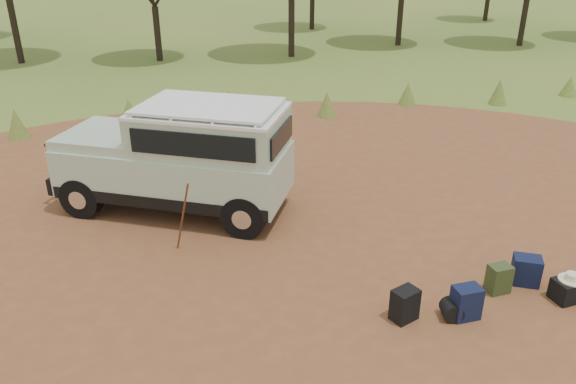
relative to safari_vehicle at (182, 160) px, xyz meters
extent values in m
plane|color=#527329|center=(1.67, -2.78, -1.11)|extent=(140.00, 140.00, 0.00)
cylinder|color=brown|center=(1.67, -2.78, -1.10)|extent=(23.00, 23.00, 0.01)
cone|color=#527329|center=(-4.33, 5.52, -0.68)|extent=(0.60, 0.60, 0.85)
cone|color=#527329|center=(-1.33, 6.42, -0.76)|extent=(0.60, 0.60, 0.70)
cone|color=#527329|center=(1.67, 6.02, -0.66)|extent=(0.60, 0.60, 0.90)
cone|color=#527329|center=(4.67, 5.62, -0.71)|extent=(0.60, 0.60, 0.80)
cone|color=#527329|center=(7.67, 6.32, -0.73)|extent=(0.60, 0.60, 0.75)
cone|color=#527329|center=(10.67, 5.72, -0.68)|extent=(0.60, 0.60, 0.85)
cone|color=#527329|center=(13.67, 6.12, -0.76)|extent=(0.60, 0.60, 0.70)
cylinder|color=black|center=(-6.33, 16.22, 0.42)|extent=(0.28, 0.28, 3.06)
cylinder|color=black|center=(-0.33, 15.42, 0.06)|extent=(0.28, 0.28, 2.34)
cylinder|color=black|center=(5.67, 15.02, 0.36)|extent=(0.28, 0.28, 2.93)
cylinder|color=black|center=(11.67, 16.72, 0.20)|extent=(0.28, 0.28, 2.61)
cylinder|color=black|center=(17.67, 15.22, 0.24)|extent=(0.28, 0.28, 2.70)
cylinder|color=black|center=(8.67, 22.72, 0.24)|extent=(0.28, 0.28, 2.70)
cylinder|color=black|center=(20.67, 23.72, 0.06)|extent=(0.28, 0.28, 2.34)
cube|color=#ABC2A6|center=(-0.14, 0.07, -0.20)|extent=(4.89, 3.69, 0.96)
cube|color=black|center=(-0.14, 0.07, -0.56)|extent=(4.82, 3.68, 0.24)
cube|color=#ABC2A6|center=(0.59, -0.29, 0.65)|extent=(3.31, 2.86, 0.76)
cube|color=white|center=(0.59, -0.29, 1.06)|extent=(3.33, 2.89, 0.06)
cube|color=white|center=(0.59, -0.29, 1.16)|extent=(3.08, 2.69, 0.05)
cube|color=#ABC2A6|center=(-1.42, 0.71, 0.37)|extent=(2.28, 2.31, 0.20)
cube|color=black|center=(-0.65, 0.33, 0.69)|extent=(0.83, 1.44, 0.53)
cube|color=black|center=(0.18, -1.11, 0.69)|extent=(2.16, 1.10, 0.45)
cube|color=black|center=(0.99, 0.52, 0.69)|extent=(2.16, 1.10, 0.45)
cube|color=black|center=(1.86, -0.93, 0.65)|extent=(0.71, 1.36, 0.42)
cube|color=black|center=(-2.22, 1.11, -0.50)|extent=(0.94, 1.70, 0.34)
cylinder|color=black|center=(-2.33, 1.16, 0.30)|extent=(0.65, 1.20, 0.07)
cylinder|color=black|center=(-2.33, 1.16, -0.23)|extent=(0.65, 1.20, 0.07)
cylinder|color=silver|center=(-2.47, 0.92, 0.10)|extent=(0.16, 0.23, 0.22)
cylinder|color=silver|center=(-2.22, 1.42, 0.10)|extent=(0.16, 0.23, 0.22)
cube|color=white|center=(-2.29, 1.14, -0.38)|extent=(0.22, 0.40, 0.12)
cylinder|color=black|center=(-0.19, 1.08, 0.58)|extent=(0.11, 0.11, 0.83)
cylinder|color=black|center=(-2.03, 0.11, -0.68)|extent=(0.88, 0.63, 0.85)
cylinder|color=black|center=(-1.31, 1.56, -0.68)|extent=(0.88, 0.63, 0.85)
cylinder|color=black|center=(1.03, -1.42, -0.68)|extent=(0.88, 0.63, 0.85)
cylinder|color=black|center=(1.75, 0.03, -0.68)|extent=(0.88, 0.63, 0.85)
cylinder|color=#5F2216|center=(-0.10, -1.74, -0.41)|extent=(0.32, 0.33, 1.39)
cube|color=black|center=(2.98, -4.43, -0.85)|extent=(0.45, 0.40, 0.51)
cube|color=#111935|center=(3.88, -4.58, -0.84)|extent=(0.42, 0.31, 0.53)
cube|color=#364520|center=(4.72, -4.09, -0.86)|extent=(0.37, 0.29, 0.49)
cube|color=#111935|center=(5.29, -3.97, -0.86)|extent=(0.53, 0.49, 0.49)
cube|color=black|center=(5.69, -4.52, -0.93)|extent=(0.55, 0.42, 0.36)
cylinder|color=black|center=(3.68, -4.56, -0.95)|extent=(0.36, 0.36, 0.30)
cylinder|color=beige|center=(5.69, -4.52, -0.74)|extent=(0.40, 0.40, 0.02)
cylinder|color=beige|center=(5.69, -4.52, -0.68)|extent=(0.20, 0.20, 0.10)
camera|label=1|loc=(-0.17, -10.70, 4.14)|focal=35.00mm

